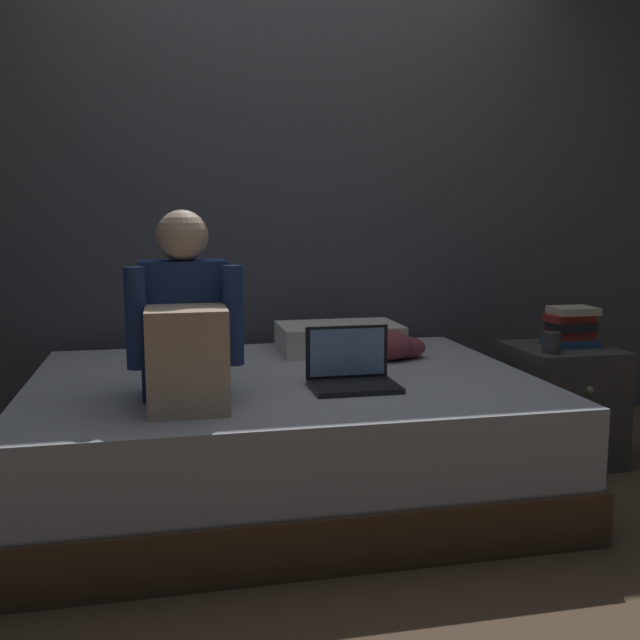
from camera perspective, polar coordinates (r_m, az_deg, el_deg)
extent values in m
plane|color=brown|center=(2.78, 2.32, -15.30)|extent=(8.00, 8.00, 0.00)
cube|color=#4C4F54|center=(3.73, -2.32, 11.96)|extent=(5.60, 0.10, 2.70)
cube|color=brown|center=(2.98, -2.97, -11.67)|extent=(2.00, 1.50, 0.19)
cube|color=#B2B7C1|center=(2.90, -3.00, -7.22)|extent=(1.96, 1.46, 0.29)
cube|color=#474442|center=(3.46, 18.66, -6.35)|extent=(0.44, 0.44, 0.53)
sphere|color=gray|center=(3.25, 20.74, -5.27)|extent=(0.04, 0.04, 0.04)
cube|color=navy|center=(2.57, -10.78, -0.63)|extent=(0.30, 0.20, 0.48)
sphere|color=beige|center=(2.51, -10.96, 6.61)|extent=(0.18, 0.18, 0.18)
cube|color=beige|center=(2.37, -10.58, -3.12)|extent=(0.26, 0.24, 0.34)
cylinder|color=navy|center=(2.43, -14.50, 0.15)|extent=(0.07, 0.07, 0.34)
cylinder|color=navy|center=(2.43, -6.96, 0.38)|extent=(0.07, 0.07, 0.34)
cube|color=black|center=(2.64, 2.77, -5.36)|extent=(0.32, 0.22, 0.02)
cube|color=black|center=(2.72, 2.16, -2.55)|extent=(0.32, 0.01, 0.20)
cube|color=#8CB2EA|center=(2.72, 2.20, -2.58)|extent=(0.29, 0.00, 0.18)
cube|color=silver|center=(3.36, 1.53, -1.43)|extent=(0.56, 0.36, 0.13)
cube|color=#284C84|center=(3.42, 19.38, -1.72)|extent=(0.22, 0.14, 0.03)
cube|color=#9E2D28|center=(3.43, 19.37, -1.09)|extent=(0.19, 0.14, 0.04)
cube|color=black|center=(3.40, 19.41, -0.52)|extent=(0.19, 0.12, 0.04)
cube|color=#9E2D28|center=(3.41, 19.31, 0.14)|extent=(0.20, 0.12, 0.04)
cube|color=beige|center=(3.41, 19.59, 0.72)|extent=(0.19, 0.15, 0.03)
cylinder|color=#3D3D42|center=(3.23, 18.02, -1.72)|extent=(0.08, 0.08, 0.09)
ellipsoid|color=#8E3D47|center=(3.17, 5.38, -2.05)|extent=(0.24, 0.20, 0.13)
ellipsoid|color=#8E3D47|center=(3.23, 6.90, -2.19)|extent=(0.18, 0.15, 0.10)
ellipsoid|color=#4C6B56|center=(3.17, 5.55, -2.48)|extent=(0.15, 0.13, 0.08)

